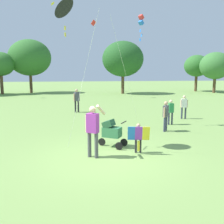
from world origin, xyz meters
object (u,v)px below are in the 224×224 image
object	(u,v)px
person_red_shirt	(166,114)
person_kid_running	(171,110)
child_with_butterfly_kite	(138,135)
kite_adult_black	(64,9)
person_sitting_far	(184,105)
kite_orange_delta	(141,22)
person_couple_left	(77,99)
stroller	(111,131)
person_adult_flyer	(93,127)

from	to	relation	value
person_red_shirt	person_kid_running	world-z (taller)	person_red_shirt
child_with_butterfly_kite	person_kid_running	xyz separation A→B (m)	(2.79, 4.38, 0.14)
kite_adult_black	person_sitting_far	world-z (taller)	kite_adult_black
kite_adult_black	person_red_shirt	xyz separation A→B (m)	(4.42, 1.99, -4.03)
person_sitting_far	person_kid_running	distance (m)	1.99
kite_orange_delta	person_kid_running	distance (m)	4.66
person_red_shirt	person_couple_left	bearing A→B (deg)	123.12
child_with_butterfly_kite	person_red_shirt	world-z (taller)	person_red_shirt
stroller	child_with_butterfly_kite	bearing A→B (deg)	-47.30
person_adult_flyer	person_sitting_far	world-z (taller)	person_adult_flyer
stroller	kite_orange_delta	world-z (taller)	kite_orange_delta
stroller	person_sitting_far	xyz separation A→B (m)	(4.95, 4.97, 0.20)
stroller	person_red_shirt	distance (m)	3.52
kite_adult_black	kite_orange_delta	size ratio (longest dim) A/B	0.95
person_couple_left	person_kid_running	bearing A→B (deg)	-44.73
child_with_butterfly_kite	person_sitting_far	bearing A→B (deg)	54.64
kite_adult_black	person_sitting_far	size ratio (longest dim) A/B	3.79
person_adult_flyer	kite_adult_black	xyz separation A→B (m)	(-0.85, 1.20, 3.84)
stroller	person_red_shirt	world-z (taller)	person_red_shirt
person_red_shirt	person_kid_running	distance (m)	1.62
child_with_butterfly_kite	person_red_shirt	distance (m)	3.59
person_adult_flyer	kite_adult_black	world-z (taller)	kite_adult_black
person_adult_flyer	kite_orange_delta	xyz separation A→B (m)	(2.65, 4.52, 4.09)
person_red_shirt	person_sitting_far	xyz separation A→B (m)	(2.13, 2.88, -0.02)
stroller	kite_adult_black	distance (m)	4.55
child_with_butterfly_kite	kite_orange_delta	xyz separation A→B (m)	(1.09, 4.29, 4.48)
person_couple_left	person_sitting_far	bearing A→B (deg)	-28.21
child_with_butterfly_kite	person_kid_running	bearing A→B (deg)	57.51
kite_adult_black	person_kid_running	distance (m)	7.44
person_red_shirt	person_sitting_far	distance (m)	3.58
stroller	person_couple_left	distance (m)	8.37
person_adult_flyer	person_couple_left	size ratio (longest dim) A/B	1.12
kite_adult_black	kite_orange_delta	distance (m)	4.83
kite_orange_delta	person_sitting_far	bearing A→B (deg)	26.87
child_with_butterfly_kite	stroller	size ratio (longest dim) A/B	0.95
person_sitting_far	person_couple_left	size ratio (longest dim) A/B	0.87
person_kid_running	person_couple_left	bearing A→B (deg)	135.27
kite_adult_black	person_sitting_far	xyz separation A→B (m)	(6.55, 4.87, -4.05)
kite_adult_black	person_kid_running	bearing A→B (deg)	33.23
kite_orange_delta	person_couple_left	bearing A→B (deg)	122.67
child_with_butterfly_kite	person_sitting_far	xyz separation A→B (m)	(4.15, 5.84, 0.18)
kite_orange_delta	person_kid_running	size ratio (longest dim) A/B	4.19
person_adult_flyer	person_couple_left	xyz separation A→B (m)	(-0.46, 9.37, -0.09)
person_adult_flyer	person_kid_running	world-z (taller)	person_adult_flyer
child_with_butterfly_kite	person_adult_flyer	world-z (taller)	person_adult_flyer
stroller	person_couple_left	world-z (taller)	person_couple_left
stroller	person_sitting_far	distance (m)	7.02
kite_orange_delta	person_kid_running	xyz separation A→B (m)	(1.70, 0.09, -4.34)
person_couple_left	person_kid_running	world-z (taller)	person_couple_left
stroller	person_red_shirt	size ratio (longest dim) A/B	0.77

